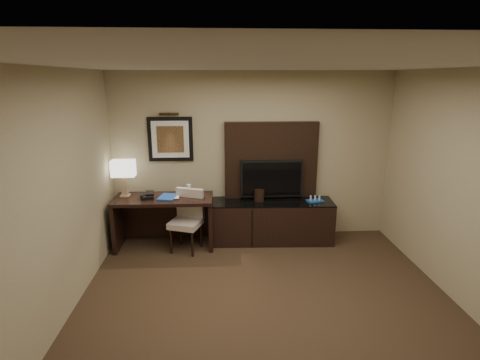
{
  "coord_description": "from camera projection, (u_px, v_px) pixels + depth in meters",
  "views": [
    {
      "loc": [
        -0.54,
        -3.43,
        2.59
      ],
      "look_at": [
        -0.24,
        1.8,
        1.15
      ],
      "focal_mm": 28.0,
      "sensor_mm": 36.0,
      "label": 1
    }
  ],
  "objects": [
    {
      "name": "table_lamp",
      "position": [
        124.0,
        177.0,
        5.74
      ],
      "size": [
        0.4,
        0.26,
        0.61
      ],
      "primitive_type": null,
      "rotation": [
        0.0,
        0.0,
        -0.12
      ],
      "color": "tan",
      "rests_on": "desk"
    },
    {
      "name": "wall_back",
      "position": [
        252.0,
        157.0,
        6.07
      ],
      "size": [
        4.5,
        0.01,
        2.7
      ],
      "primitive_type": "cube",
      "color": "tan",
      "rests_on": "floor"
    },
    {
      "name": "water_bottle",
      "position": [
        189.0,
        190.0,
        5.79
      ],
      "size": [
        0.08,
        0.08,
        0.19
      ],
      "primitive_type": "cylinder",
      "rotation": [
        0.0,
        0.0,
        -0.28
      ],
      "color": "silver",
      "rests_on": "desk"
    },
    {
      "name": "desk_phone",
      "position": [
        147.0,
        196.0,
        5.68
      ],
      "size": [
        0.21,
        0.19,
        0.1
      ],
      "primitive_type": null,
      "rotation": [
        0.0,
        0.0,
        0.11
      ],
      "color": "black",
      "rests_on": "desk"
    },
    {
      "name": "ceiling",
      "position": [
        279.0,
        65.0,
        3.31
      ],
      "size": [
        4.5,
        5.0,
        0.01
      ],
      "primitive_type": "cube",
      "color": "silver",
      "rests_on": "wall_back"
    },
    {
      "name": "desk",
      "position": [
        165.0,
        222.0,
        5.86
      ],
      "size": [
        1.52,
        0.67,
        0.81
      ],
      "primitive_type": "cube",
      "rotation": [
        0.0,
        0.0,
        -0.01
      ],
      "color": "black",
      "rests_on": "floor"
    },
    {
      "name": "desk_chair",
      "position": [
        186.0,
        223.0,
        5.69
      ],
      "size": [
        0.58,
        0.62,
        0.91
      ],
      "primitive_type": null,
      "rotation": [
        0.0,
        0.0,
        -0.34
      ],
      "color": "beige",
      "rests_on": "floor"
    },
    {
      "name": "minibar_tray",
      "position": [
        315.0,
        199.0,
        5.96
      ],
      "size": [
        0.29,
        0.21,
        0.09
      ],
      "primitive_type": null,
      "rotation": [
        0.0,
        0.0,
        0.25
      ],
      "color": "#1951A3",
      "rests_on": "credenza"
    },
    {
      "name": "tv_wall_panel",
      "position": [
        271.0,
        162.0,
        6.05
      ],
      "size": [
        1.5,
        0.12,
        1.3
      ],
      "primitive_type": "cube",
      "color": "black",
      "rests_on": "wall_back"
    },
    {
      "name": "picture_light",
      "position": [
        169.0,
        114.0,
        5.75
      ],
      "size": [
        0.04,
        0.04,
        0.3
      ],
      "primitive_type": "cylinder",
      "color": "#3E2E13",
      "rests_on": "wall_back"
    },
    {
      "name": "floor",
      "position": [
        272.0,
        327.0,
        4.02
      ],
      "size": [
        4.5,
        5.0,
        0.01
      ],
      "primitive_type": "cube",
      "color": "#352417",
      "rests_on": "ground"
    },
    {
      "name": "artwork",
      "position": [
        171.0,
        139.0,
        5.9
      ],
      "size": [
        0.7,
        0.04,
        0.7
      ],
      "primitive_type": "cube",
      "color": "black",
      "rests_on": "wall_back"
    },
    {
      "name": "tv",
      "position": [
        271.0,
        178.0,
        6.02
      ],
      "size": [
        1.0,
        0.08,
        0.6
      ],
      "primitive_type": "cube",
      "color": "black",
      "rests_on": "tv_wall_panel"
    },
    {
      "name": "ice_bucket",
      "position": [
        259.0,
        195.0,
        5.97
      ],
      "size": [
        0.21,
        0.21,
        0.18
      ],
      "primitive_type": "cylinder",
      "rotation": [
        0.0,
        0.0,
        -0.31
      ],
      "color": "black",
      "rests_on": "credenza"
    },
    {
      "name": "book",
      "position": [
        167.0,
        191.0,
        5.69
      ],
      "size": [
        0.17,
        0.04,
        0.23
      ],
      "primitive_type": "imported",
      "rotation": [
        0.0,
        0.0,
        0.13
      ],
      "color": "beige",
      "rests_on": "desk"
    },
    {
      "name": "credenza",
      "position": [
        271.0,
        221.0,
        6.06
      ],
      "size": [
        1.99,
        0.63,
        0.68
      ],
      "primitive_type": "cube",
      "rotation": [
        0.0,
        0.0,
        -0.04
      ],
      "color": "black",
      "rests_on": "floor"
    },
    {
      "name": "blue_folder",
      "position": [
        168.0,
        197.0,
        5.74
      ],
      "size": [
        0.31,
        0.38,
        0.02
      ],
      "primitive_type": "cube",
      "rotation": [
        0.0,
        0.0,
        -0.21
      ],
      "color": "#1947A8",
      "rests_on": "desk"
    },
    {
      "name": "wall_left",
      "position": [
        39.0,
        213.0,
        3.54
      ],
      "size": [
        0.01,
        5.0,
        2.7
      ],
      "primitive_type": "cube",
      "color": "tan",
      "rests_on": "floor"
    }
  ]
}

